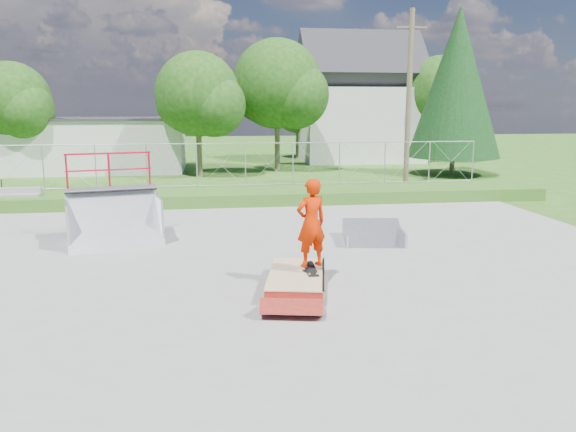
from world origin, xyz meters
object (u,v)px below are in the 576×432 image
(grind_box, at_px, (297,281))
(quarter_pipe, at_px, (113,201))
(skater, at_px, (311,226))
(flat_bank_ramp, at_px, (373,234))

(grind_box, xyz_separation_m, quarter_pipe, (-4.39, 4.57, 1.06))
(grind_box, distance_m, skater, 1.19)
(quarter_pipe, distance_m, flat_bank_ramp, 7.29)
(skater, bearing_deg, quarter_pipe, -63.14)
(quarter_pipe, height_order, skater, quarter_pipe)
(flat_bank_ramp, height_order, skater, skater)
(grind_box, relative_size, flat_bank_ramp, 1.47)
(grind_box, distance_m, quarter_pipe, 6.42)
(flat_bank_ramp, bearing_deg, quarter_pipe, -177.27)
(quarter_pipe, bearing_deg, skater, -56.83)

